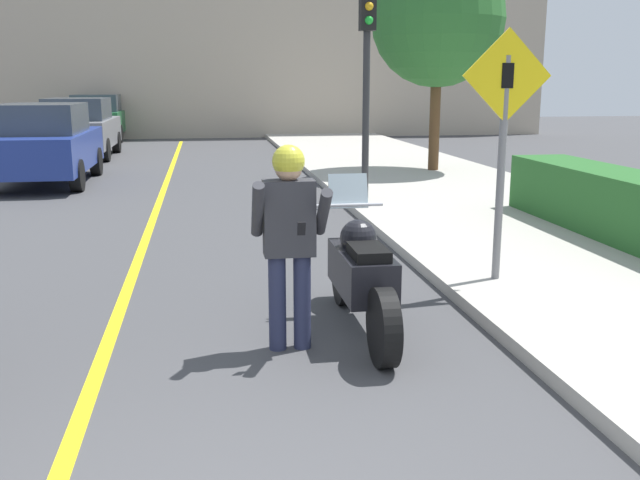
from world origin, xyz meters
TOP-DOWN VIEW (x-y plane):
  - road_center_line at (-0.60, 6.00)m, footprint 0.12×36.00m
  - building_backdrop at (0.00, 26.00)m, footprint 28.00×1.20m
  - motorcycle at (1.53, 3.07)m, footprint 0.62×2.18m
  - person_biker at (0.88, 2.74)m, footprint 0.59×0.46m
  - crossing_sign at (3.17, 4.06)m, footprint 0.91×0.08m
  - traffic_light at (2.99, 9.41)m, footprint 0.26×0.30m
  - hedge_row at (5.60, 5.71)m, footprint 0.90×5.04m
  - street_tree at (5.47, 13.21)m, footprint 2.97×2.97m
  - parked_car_blue at (-3.08, 13.09)m, footprint 1.88×4.20m
  - parked_car_grey at (-3.25, 18.62)m, footprint 1.88×4.20m
  - parked_car_green at (-3.59, 25.02)m, footprint 1.88×4.20m

SIDE VIEW (x-z plane):
  - road_center_line at x=-0.60m, z-range 0.00..0.01m
  - motorcycle at x=1.53m, z-range -0.15..1.14m
  - hedge_row at x=5.60m, z-range 0.13..0.96m
  - parked_car_blue at x=-3.08m, z-range 0.02..1.70m
  - parked_car_grey at x=-3.25m, z-range 0.02..1.70m
  - parked_car_green at x=-3.59m, z-range 0.02..1.70m
  - person_biker at x=0.88m, z-range 0.17..1.82m
  - crossing_sign at x=3.17m, z-range 0.38..2.88m
  - traffic_light at x=2.99m, z-range 0.83..4.42m
  - street_tree at x=5.47m, z-range 1.05..5.88m
  - building_backdrop at x=0.00m, z-range 0.00..7.50m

